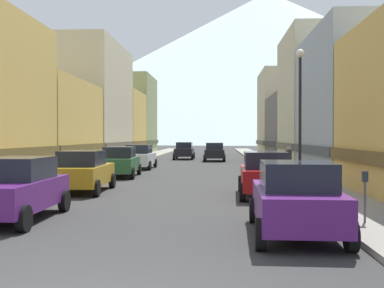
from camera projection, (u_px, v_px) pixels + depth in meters
name	position (u px, v px, depth m)	size (l,w,h in m)	color
sidewalk_left	(123.00, 163.00, 41.66)	(2.50, 100.00, 0.15)	gray
sidewalk_right	(269.00, 164.00, 40.98)	(2.50, 100.00, 0.15)	gray
storefront_left_2	(31.00, 127.00, 34.28)	(7.95, 11.09, 6.34)	#D8B259
storefront_left_3	(81.00, 105.00, 46.97)	(8.06, 13.36, 11.29)	beige
storefront_left_4	(108.00, 125.00, 58.91)	(8.30, 9.98, 7.81)	#D8B259
storefront_left_5	(127.00, 116.00, 69.61)	(7.79, 10.99, 11.03)	#8C9966
storefront_right_3	(325.00, 101.00, 40.19)	(6.92, 10.42, 10.95)	beige
storefront_right_4	(316.00, 128.00, 51.38)	(10.00, 11.39, 6.75)	#66605B
storefront_right_5	(285.00, 115.00, 63.32)	(6.66, 11.23, 10.86)	beige
car_left_0	(15.00, 189.00, 13.70)	(2.12, 4.43, 1.78)	#591E72
car_left_1	(83.00, 171.00, 20.58)	(2.18, 4.45, 1.78)	#B28419
car_left_2	(120.00, 162.00, 28.32)	(2.25, 4.48, 1.78)	#265933
car_left_3	(140.00, 157.00, 35.47)	(2.08, 4.41, 1.78)	silver
car_right_0	(296.00, 198.00, 11.54)	(2.17, 4.45, 1.78)	#591E72
car_right_1	(265.00, 174.00, 19.10)	(2.18, 4.45, 1.78)	#9E1111
car_driving_0	(184.00, 151.00, 50.56)	(2.06, 4.40, 1.78)	black
car_driving_1	(215.00, 152.00, 46.61)	(2.06, 4.40, 1.78)	black
parking_meter_near	(365.00, 189.00, 12.51)	(0.14, 0.10, 1.33)	#595960
pedestrian_0	(289.00, 161.00, 29.51)	(0.36, 0.36, 1.62)	#333338
streetlamp_right	(300.00, 98.00, 20.09)	(0.36, 0.36, 5.86)	black
mountain_backdrop	(268.00, 67.00, 263.77)	(289.10, 289.10, 81.06)	silver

